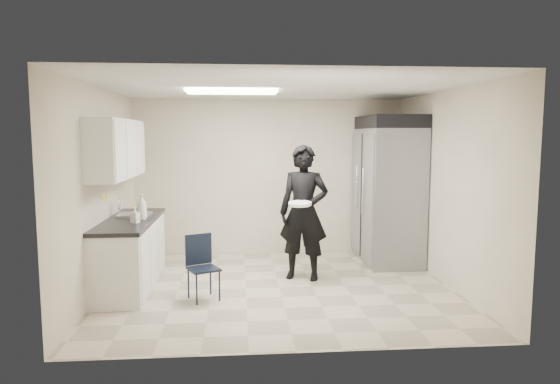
{
  "coord_description": "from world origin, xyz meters",
  "views": [
    {
      "loc": [
        -0.51,
        -6.37,
        2.0
      ],
      "look_at": [
        0.03,
        0.2,
        1.25
      ],
      "focal_mm": 32.0,
      "sensor_mm": 36.0,
      "label": 1
    }
  ],
  "objects": [
    {
      "name": "upper_cabinets",
      "position": [
        -2.08,
        0.2,
        1.83
      ],
      "size": [
        0.35,
        1.8,
        0.75
      ],
      "primitive_type": "cube",
      "color": "silver",
      "rests_on": "left_wall"
    },
    {
      "name": "faucet",
      "position": [
        -2.13,
        0.45,
        1.02
      ],
      "size": [
        0.02,
        0.02,
        0.24
      ],
      "primitive_type": "cylinder",
      "color": "silver",
      "rests_on": "countertop"
    },
    {
      "name": "ceiling_panel",
      "position": [
        -0.6,
        0.4,
        2.57
      ],
      "size": [
        1.2,
        0.6,
        0.02
      ],
      "primitive_type": "cube",
      "color": "white",
      "rests_on": "ceiling"
    },
    {
      "name": "left_wall",
      "position": [
        -2.25,
        0.0,
        1.3
      ],
      "size": [
        0.0,
        4.0,
        4.0
      ],
      "primitive_type": "plane",
      "rotation": [
        1.57,
        0.0,
        1.57
      ],
      "color": "beige",
      "rests_on": "floor"
    },
    {
      "name": "lower_counter",
      "position": [
        -1.95,
        0.2,
        0.43
      ],
      "size": [
        0.6,
        1.9,
        0.86
      ],
      "primitive_type": "cube",
      "color": "silver",
      "rests_on": "floor"
    },
    {
      "name": "commercial_fridge",
      "position": [
        1.83,
        1.27,
        1.05
      ],
      "size": [
        0.8,
        1.35,
        2.1
      ],
      "primitive_type": "cube",
      "color": "gray",
      "rests_on": "floor"
    },
    {
      "name": "floor",
      "position": [
        0.0,
        0.0,
        0.0
      ],
      "size": [
        4.5,
        4.5,
        0.0
      ],
      "primitive_type": "plane",
      "color": "#B7AB90",
      "rests_on": "ground"
    },
    {
      "name": "bucket_lid",
      "position": [
        0.29,
        0.16,
        1.09
      ],
      "size": [
        0.39,
        0.39,
        0.04
      ],
      "primitive_type": "cylinder",
      "rotation": [
        0.0,
        0.0,
        -0.33
      ],
      "color": "white",
      "rests_on": "man_tuxedo"
    },
    {
      "name": "fridge_compressor",
      "position": [
        1.83,
        1.27,
        2.2
      ],
      "size": [
        0.8,
        1.35,
        0.2
      ],
      "primitive_type": "cube",
      "color": "black",
      "rests_on": "commercial_fridge"
    },
    {
      "name": "folding_chair",
      "position": [
        -0.95,
        -0.41,
        0.38
      ],
      "size": [
        0.45,
        0.45,
        0.77
      ],
      "primitive_type": "cube",
      "rotation": [
        0.0,
        0.0,
        0.44
      ],
      "color": "black",
      "rests_on": "floor"
    },
    {
      "name": "man_tuxedo",
      "position": [
        0.37,
        0.4,
        0.94
      ],
      "size": [
        0.8,
        0.66,
        1.87
      ],
      "primitive_type": "imported",
      "rotation": [
        0.0,
        0.0,
        -0.33
      ],
      "color": "black",
      "rests_on": "floor"
    },
    {
      "name": "countertop",
      "position": [
        -1.95,
        0.2,
        0.89
      ],
      "size": [
        0.64,
        1.95,
        0.05
      ],
      "primitive_type": "cube",
      "color": "black",
      "rests_on": "lower_counter"
    },
    {
      "name": "right_wall",
      "position": [
        2.25,
        0.0,
        1.3
      ],
      "size": [
        0.0,
        4.0,
        4.0
      ],
      "primitive_type": "plane",
      "rotation": [
        1.57,
        0.0,
        -1.57
      ],
      "color": "beige",
      "rests_on": "floor"
    },
    {
      "name": "soap_bottle_b",
      "position": [
        -1.81,
        -0.11,
        1.01
      ],
      "size": [
        0.12,
        0.12,
        0.2
      ],
      "primitive_type": "imported",
      "rotation": [
        0.0,
        0.0,
        -0.42
      ],
      "color": "silver",
      "rests_on": "countertop"
    },
    {
      "name": "back_wall",
      "position": [
        0.0,
        2.0,
        1.3
      ],
      "size": [
        4.5,
        0.0,
        4.5
      ],
      "primitive_type": "plane",
      "rotation": [
        1.57,
        0.0,
        0.0
      ],
      "color": "beige",
      "rests_on": "floor"
    },
    {
      "name": "towel_dispenser",
      "position": [
        -2.14,
        1.35,
        1.62
      ],
      "size": [
        0.22,
        0.3,
        0.35
      ],
      "primitive_type": "cube",
      "color": "black",
      "rests_on": "left_wall"
    },
    {
      "name": "notice_sticker_left",
      "position": [
        -2.24,
        0.1,
        1.22
      ],
      "size": [
        0.0,
        0.12,
        0.07
      ],
      "primitive_type": "cube",
      "color": "yellow",
      "rests_on": "left_wall"
    },
    {
      "name": "notice_sticker_right",
      "position": [
        -2.24,
        0.3,
        1.18
      ],
      "size": [
        0.0,
        0.12,
        0.07
      ],
      "primitive_type": "cube",
      "color": "yellow",
      "rests_on": "left_wall"
    },
    {
      "name": "ceiling",
      "position": [
        0.0,
        0.0,
        2.6
      ],
      "size": [
        4.5,
        4.5,
        0.0
      ],
      "primitive_type": "plane",
      "rotation": [
        3.14,
        0.0,
        0.0
      ],
      "color": "silver",
      "rests_on": "back_wall"
    },
    {
      "name": "sink",
      "position": [
        -1.93,
        0.45,
        0.87
      ],
      "size": [
        0.42,
        0.4,
        0.14
      ],
      "primitive_type": "cube",
      "color": "gray",
      "rests_on": "countertop"
    },
    {
      "name": "soap_bottle_a",
      "position": [
        -1.77,
        0.13,
        1.08
      ],
      "size": [
        0.18,
        0.18,
        0.33
      ],
      "primitive_type": "imported",
      "rotation": [
        0.0,
        0.0,
        0.6
      ],
      "color": "white",
      "rests_on": "countertop"
    }
  ]
}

